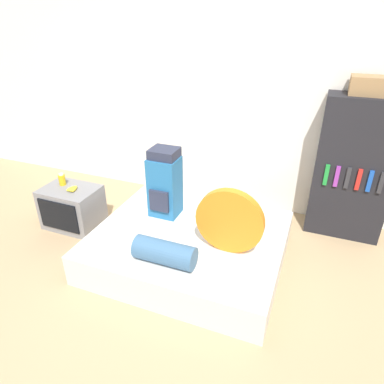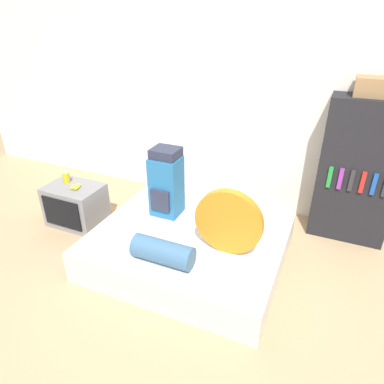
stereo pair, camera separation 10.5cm
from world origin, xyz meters
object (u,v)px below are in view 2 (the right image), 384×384
object	(u,v)px
sleeping_roll	(163,252)
bookshelf	(358,172)
tent_bag	(229,222)
television	(76,205)
canister	(66,177)
cardboard_box	(374,87)
backpack	(166,183)

from	to	relation	value
sleeping_roll	bookshelf	xyz separation A→B (m)	(1.43, 1.59, 0.34)
tent_bag	sleeping_roll	bearing A→B (deg)	-140.59
television	bookshelf	size ratio (longest dim) A/B	0.41
tent_bag	sleeping_roll	world-z (taller)	tent_bag
sleeping_roll	television	size ratio (longest dim) A/B	0.86
tent_bag	television	size ratio (longest dim) A/B	0.97
canister	bookshelf	xyz separation A→B (m)	(3.01, 0.96, 0.22)
bookshelf	cardboard_box	size ratio (longest dim) A/B	4.55
backpack	sleeping_roll	xyz separation A→B (m)	(0.34, -0.74, -0.25)
backpack	canister	distance (m)	1.25
backpack	tent_bag	size ratio (longest dim) A/B	1.19
sleeping_roll	television	distance (m)	1.57
television	bookshelf	xyz separation A→B (m)	(2.88, 1.02, 0.52)
tent_bag	canister	world-z (taller)	tent_bag
backpack	canister	xyz separation A→B (m)	(-1.24, -0.10, -0.13)
sleeping_roll	canister	size ratio (longest dim) A/B	3.86
canister	bookshelf	size ratio (longest dim) A/B	0.09
television	cardboard_box	world-z (taller)	cardboard_box
tent_bag	bookshelf	size ratio (longest dim) A/B	0.40
bookshelf	television	bearing A→B (deg)	-160.49
television	sleeping_roll	bearing A→B (deg)	-21.58
tent_bag	television	distance (m)	1.95
television	backpack	bearing A→B (deg)	8.33
tent_bag	television	world-z (taller)	tent_bag
backpack	bookshelf	xyz separation A→B (m)	(1.77, 0.86, 0.09)
cardboard_box	tent_bag	bearing A→B (deg)	-126.90
bookshelf	canister	bearing A→B (deg)	-162.25
tent_bag	bookshelf	xyz separation A→B (m)	(0.98, 1.22, 0.14)
canister	cardboard_box	world-z (taller)	cardboard_box
sleeping_roll	television	bearing A→B (deg)	158.42
bookshelf	cardboard_box	xyz separation A→B (m)	(-0.04, 0.03, 0.84)
backpack	tent_bag	distance (m)	0.87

